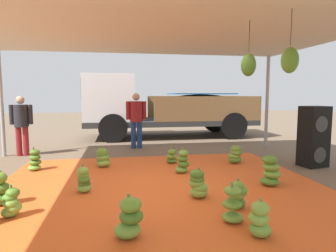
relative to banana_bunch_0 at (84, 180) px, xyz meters
The scene contains 21 objects.
ground_plane 3.37m from the banana_bunch_0, 66.61° to the left, with size 40.00×40.00×0.00m, color brown.
tarp_orange 1.35m from the banana_bunch_0, ahead, with size 5.90×5.18×0.01m, color #E05B23.
tent_canopy 2.92m from the banana_bunch_0, ahead, with size 8.00×7.00×2.90m.
banana_bunch_0 is the anchor object (origin of this frame).
banana_bunch_1 2.94m from the banana_bunch_0, 41.56° to the right, with size 0.36×0.36×0.47m.
banana_bunch_2 3.71m from the banana_bunch_0, 24.90° to the left, with size 0.44×0.44×0.47m.
banana_bunch_3 1.76m from the banana_bunch_0, 82.67° to the left, with size 0.41×0.42×0.47m.
banana_bunch_4 1.85m from the banana_bunch_0, 67.51° to the right, with size 0.39×0.36×0.52m.
banana_bunch_5 2.54m from the banana_bunch_0, 36.60° to the right, with size 0.38×0.38×0.53m.
banana_bunch_7 2.13m from the banana_bunch_0, 25.48° to the left, with size 0.38×0.34×0.54m.
banana_bunch_8 2.07m from the banana_bunch_0, 126.28° to the left, with size 0.34×0.34×0.52m.
banana_bunch_9 1.93m from the banana_bunch_0, 16.68° to the right, with size 0.36×0.34×0.49m.
banana_bunch_10 3.33m from the banana_bunch_0, ahead, with size 0.45×0.44×0.59m.
banana_bunch_11 2.57m from the banana_bunch_0, 44.11° to the left, with size 0.36×0.37×0.40m.
banana_bunch_12 2.54m from the banana_bunch_0, 25.44° to the right, with size 0.33×0.31×0.44m.
banana_bunch_13 1.23m from the banana_bunch_0, 162.18° to the right, with size 0.37×0.37×0.53m.
banana_bunch_14 1.22m from the banana_bunch_0, 134.10° to the right, with size 0.35×0.31×0.45m.
cargo_truck_main 6.78m from the banana_bunch_0, 69.98° to the left, with size 6.53×2.40×2.40m.
worker_0 4.20m from the banana_bunch_0, 74.04° to the left, with size 0.62×0.38×1.70m.
worker_1 4.00m from the banana_bunch_0, 120.46° to the left, with size 0.60×0.36×1.63m.
speaker_stack 5.16m from the banana_bunch_0, 11.26° to the left, with size 0.64×0.56×1.40m.
Camera 1 is at (-0.73, -5.04, 1.66)m, focal length 30.99 mm.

